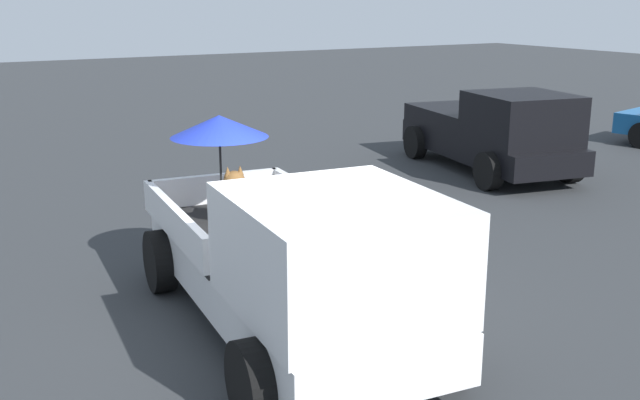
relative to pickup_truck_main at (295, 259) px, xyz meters
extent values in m
plane|color=#2D3033|center=(-0.40, 0.04, -0.97)|extent=(80.00, 80.00, 0.00)
cylinder|color=black|center=(1.43, 0.86, -0.57)|extent=(0.82, 0.35, 0.80)
cylinder|color=black|center=(1.26, -1.09, -0.57)|extent=(0.82, 0.35, 0.80)
cylinder|color=black|center=(-2.05, 1.17, -0.57)|extent=(0.82, 0.35, 0.80)
cylinder|color=black|center=(-2.23, -0.78, -0.57)|extent=(0.82, 0.35, 0.80)
cube|color=white|center=(-0.40, 0.04, -0.40)|extent=(5.14, 2.24, 0.50)
cube|color=white|center=(1.00, -0.08, 0.39)|extent=(2.26, 2.04, 1.08)
cube|color=#4C606B|center=(1.99, -0.17, 0.59)|extent=(0.21, 1.72, 0.64)
cube|color=black|center=(-1.54, 0.15, -0.12)|extent=(2.95, 2.08, 0.06)
cube|color=white|center=(-1.46, 1.06, 0.11)|extent=(2.80, 0.35, 0.40)
cube|color=white|center=(-1.63, -0.77, 0.11)|extent=(2.80, 0.35, 0.40)
cube|color=white|center=(-2.89, 0.27, 0.11)|extent=(0.26, 1.84, 0.40)
ellipsoid|color=brown|center=(-1.97, 0.07, 0.17)|extent=(0.71, 0.38, 0.52)
sphere|color=brown|center=(-1.67, 0.04, 0.49)|extent=(0.30, 0.30, 0.28)
cone|color=brown|center=(-1.66, 0.12, 0.63)|extent=(0.10, 0.10, 0.12)
cone|color=brown|center=(-1.67, -0.04, 0.63)|extent=(0.10, 0.10, 0.12)
cylinder|color=black|center=(-2.17, 0.07, 0.46)|extent=(0.03, 0.03, 1.10)
cone|color=#1E33B7|center=(-2.17, 0.07, 1.11)|extent=(1.36, 1.36, 0.28)
cylinder|color=black|center=(-3.77, 8.33, -0.59)|extent=(0.79, 0.39, 0.76)
cylinder|color=black|center=(-4.12, 6.46, -0.59)|extent=(0.79, 0.39, 0.76)
cylinder|color=black|center=(-6.91, 8.91, -0.59)|extent=(0.79, 0.39, 0.76)
cylinder|color=black|center=(-7.26, 7.04, -0.59)|extent=(0.79, 0.39, 0.76)
cube|color=black|center=(-5.51, 7.68, -0.42)|extent=(5.05, 2.65, 0.50)
cube|color=black|center=(-4.33, 7.46, 0.33)|extent=(2.20, 2.12, 1.00)
cube|color=black|center=(-6.50, 7.87, 0.03)|extent=(2.98, 2.26, 0.40)
camera|label=1|loc=(6.74, -3.56, 2.71)|focal=42.55mm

